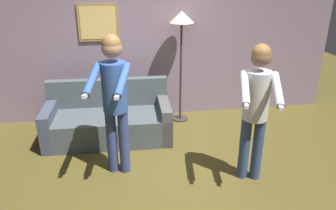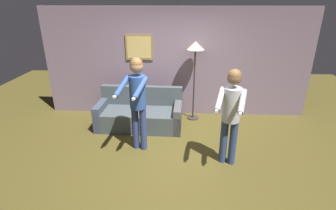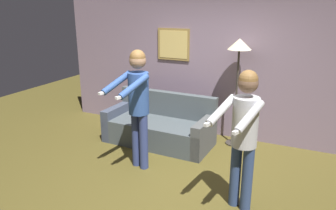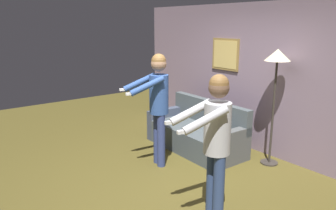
% 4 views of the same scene
% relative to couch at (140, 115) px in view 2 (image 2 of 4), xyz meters
% --- Properties ---
extents(ground_plane, '(12.00, 12.00, 0.00)m').
position_rel_couch_xyz_m(ground_plane, '(0.80, -1.21, -0.28)').
color(ground_plane, '#4C431B').
extents(back_wall_assembly, '(6.40, 0.09, 2.60)m').
position_rel_couch_xyz_m(back_wall_assembly, '(0.79, 0.82, 1.03)').
color(back_wall_assembly, slate).
rests_on(back_wall_assembly, ground_plane).
extents(couch, '(1.92, 0.90, 0.87)m').
position_rel_couch_xyz_m(couch, '(0.00, 0.00, 0.00)').
color(couch, '#444C50').
rests_on(couch, ground_plane).
extents(torchiere_lamp, '(0.40, 0.40, 1.87)m').
position_rel_couch_xyz_m(torchiere_lamp, '(1.23, 0.49, 1.34)').
color(torchiere_lamp, '#332D28').
rests_on(torchiere_lamp, ground_plane).
extents(person_standing_left, '(0.55, 0.76, 1.80)m').
position_rel_couch_xyz_m(person_standing_left, '(0.14, -0.97, 0.83)').
color(person_standing_left, navy).
rests_on(person_standing_left, ground_plane).
extents(person_standing_right, '(0.56, 0.74, 1.72)m').
position_rel_couch_xyz_m(person_standing_right, '(1.77, -1.37, 0.77)').
color(person_standing_right, navy).
rests_on(person_standing_right, ground_plane).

